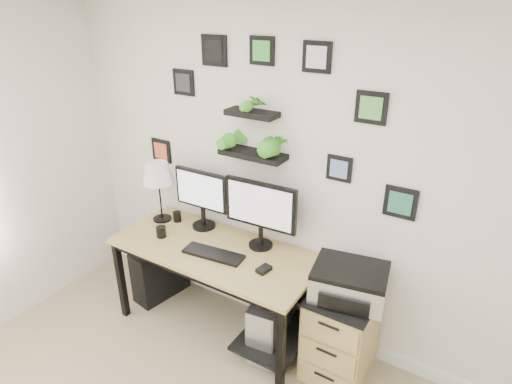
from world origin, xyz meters
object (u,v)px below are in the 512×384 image
Objects in this scene: monitor_right at (260,210)px; pc_tower_grey at (272,323)px; mug at (161,232)px; printer at (349,282)px; desk at (221,261)px; pc_tower_black at (160,271)px; table_lamp at (158,174)px; monitor_left at (202,195)px; file_cabinet at (341,333)px.

monitor_right is 0.87m from pc_tower_grey.
printer is at bearing 6.66° from mug.
monitor_right is at bearing 139.43° from pc_tower_grey.
monitor_right reaches higher than desk.
monitor_right is 0.84m from mug.
pc_tower_black is at bearing -179.50° from printer.
desk is 0.88m from table_lamp.
desk is 2.80× the size of monitor_right.
printer is at bearing 3.29° from desk.
monitor_left is 1.34m from printer.
table_lamp is at bearing -168.07° from monitor_left.
desk is 0.55m from monitor_left.
monitor_left is at bearing 58.30° from mug.
table_lamp is at bearing 71.59° from pc_tower_black.
desk reaches higher than pc_tower_grey.
mug is at bearing -48.13° from table_lamp.
mug is at bearing -25.01° from pc_tower_black.
file_cabinet reaches higher than pc_tower_black.
desk is 0.60m from pc_tower_grey.
monitor_right is 0.81m from printer.
printer reaches higher than mug.
desk is at bearing -145.68° from monitor_right.
pc_tower_grey is (1.18, -0.05, -0.00)m from pc_tower_black.
mug is 1.55m from file_cabinet.
mug is at bearing -158.86° from monitor_right.
pc_tower_grey is 0.97× the size of printer.
table_lamp is 5.90× the size of mug.
monitor_left is 0.91m from pc_tower_black.
monitor_left is at bearing 174.54° from printer.
desk is at bearing 13.34° from mug.
table_lamp is at bearing 131.87° from mug.
desk reaches higher than file_cabinet.
monitor_right reaches higher than file_cabinet.
pc_tower_black is at bearing -161.28° from monitor_left.
table_lamp is 1.73m from printer.
monitor_right is at bearing 17.40° from pc_tower_black.
printer is at bearing -1.51° from table_lamp.
file_cabinet is (1.47, 0.17, -0.46)m from mug.
monitor_left is 0.43m from mug.
file_cabinet is at bearing 7.73° from pc_tower_grey.
desk is at bearing -176.60° from file_cabinet.
desk is 0.82m from pc_tower_black.
file_cabinet is (1.70, 0.02, 0.09)m from pc_tower_black.
printer is (0.02, -0.00, 0.44)m from file_cabinet.
table_lamp is at bearing 178.49° from printer.
pc_tower_grey is at bearing 7.27° from pc_tower_black.
printer reaches higher than desk.
monitor_right is 0.85× the size of file_cabinet.
table_lamp is 0.47m from mug.
desk is 3.28× the size of pc_tower_black.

